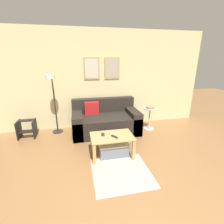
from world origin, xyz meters
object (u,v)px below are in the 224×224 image
at_px(couch, 105,121).
at_px(book_stack, 150,108).
at_px(storage_bin, 113,148).
at_px(step_stool, 27,128).
at_px(coffee_table, 112,140).
at_px(side_table, 150,117).
at_px(floor_lamp, 53,95).
at_px(remote_control, 115,137).
at_px(cell_phone, 103,134).

xyz_separation_m(couch, book_stack, (1.19, -0.09, 0.31)).
distance_m(storage_bin, book_stack, 1.65).
bearing_deg(step_stool, coffee_table, -33.15).
relative_size(coffee_table, storage_bin, 1.39).
bearing_deg(side_table, couch, 175.58).
distance_m(couch, storage_bin, 1.10).
distance_m(storage_bin, step_stool, 2.20).
bearing_deg(couch, floor_lamp, 176.46).
bearing_deg(step_stool, remote_control, -34.07).
bearing_deg(book_stack, side_table, -164.59).
height_order(storage_bin, cell_phone, cell_phone).
xyz_separation_m(floor_lamp, side_table, (2.41, -0.17, -0.67)).
bearing_deg(step_stool, floor_lamp, 1.06).
height_order(couch, floor_lamp, floor_lamp).
xyz_separation_m(remote_control, step_stool, (-1.87, 1.27, -0.21)).
distance_m(couch, step_stool, 1.91).
bearing_deg(floor_lamp, step_stool, -178.94).
relative_size(couch, side_table, 2.85).
distance_m(side_table, book_stack, 0.25).
distance_m(storage_bin, remote_control, 0.33).
height_order(storage_bin, side_table, side_table).
bearing_deg(couch, book_stack, -4.31).
bearing_deg(storage_bin, side_table, 39.38).
bearing_deg(floor_lamp, coffee_table, -46.28).
bearing_deg(book_stack, cell_phone, -145.72).
distance_m(storage_bin, cell_phone, 0.36).
bearing_deg(cell_phone, floor_lamp, 137.50).
distance_m(side_table, cell_phone, 1.71).
height_order(storage_bin, floor_lamp, floor_lamp).
height_order(couch, side_table, couch).
height_order(side_table, step_stool, side_table).
distance_m(coffee_table, book_stack, 1.66).
bearing_deg(remote_control, side_table, 8.44).
height_order(floor_lamp, book_stack, floor_lamp).
bearing_deg(storage_bin, coffee_table, -124.78).
relative_size(couch, step_stool, 3.93).
relative_size(storage_bin, step_stool, 1.37).
height_order(coffee_table, book_stack, book_stack).
distance_m(floor_lamp, book_stack, 2.46).
relative_size(couch, storage_bin, 2.86).
relative_size(storage_bin, cell_phone, 4.14).
height_order(side_table, cell_phone, side_table).
xyz_separation_m(coffee_table, remote_control, (0.04, -0.07, 0.10)).
distance_m(coffee_table, step_stool, 2.20).
height_order(floor_lamp, side_table, floor_lamp).
xyz_separation_m(book_stack, step_stool, (-3.10, 0.15, -0.37)).
relative_size(coffee_table, book_stack, 3.81).
distance_m(coffee_table, storage_bin, 0.22).
bearing_deg(coffee_table, cell_phone, 153.26).
xyz_separation_m(couch, floor_lamp, (-1.23, 0.08, 0.72)).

